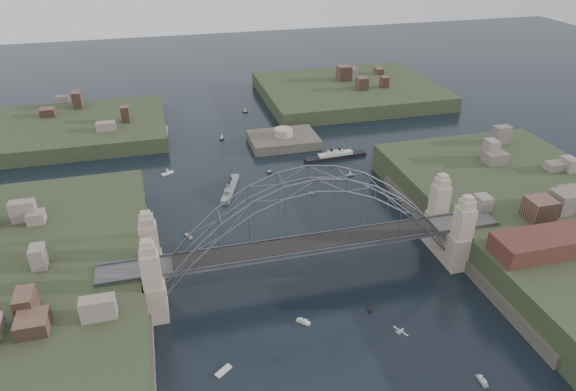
{
  "coord_description": "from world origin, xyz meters",
  "views": [
    {
      "loc": [
        -26.66,
        -83.99,
        68.26
      ],
      "look_at": [
        0.0,
        18.0,
        10.0
      ],
      "focal_mm": 32.45,
      "sensor_mm": 36.0,
      "label": 1
    }
  ],
  "objects_px": {
    "ocean_liner": "(335,156)",
    "fort_island": "(283,145)",
    "naval_cruiser_near": "(230,188)",
    "wharf_shed": "(543,244)",
    "naval_cruiser_far": "(164,134)",
    "bridge": "(311,227)"
  },
  "relations": [
    {
      "from": "wharf_shed",
      "to": "naval_cruiser_far",
      "type": "bearing_deg",
      "value": 124.65
    },
    {
      "from": "naval_cruiser_far",
      "to": "ocean_liner",
      "type": "bearing_deg",
      "value": -32.3
    },
    {
      "from": "naval_cruiser_near",
      "to": "bridge",
      "type": "bearing_deg",
      "value": -76.56
    },
    {
      "from": "fort_island",
      "to": "naval_cruiser_near",
      "type": "distance_m",
      "value": 35.41
    },
    {
      "from": "bridge",
      "to": "wharf_shed",
      "type": "height_order",
      "value": "bridge"
    },
    {
      "from": "wharf_shed",
      "to": "fort_island",
      "type": "bearing_deg",
      "value": 110.85
    },
    {
      "from": "naval_cruiser_far",
      "to": "naval_cruiser_near",
      "type": "bearing_deg",
      "value": -70.65
    },
    {
      "from": "naval_cruiser_near",
      "to": "naval_cruiser_far",
      "type": "xyz_separation_m",
      "value": [
        -15.66,
        44.6,
        0.04
      ]
    },
    {
      "from": "fort_island",
      "to": "ocean_liner",
      "type": "distance_m",
      "value": 19.86
    },
    {
      "from": "wharf_shed",
      "to": "bridge",
      "type": "bearing_deg",
      "value": 162.35
    },
    {
      "from": "ocean_liner",
      "to": "fort_island",
      "type": "bearing_deg",
      "value": 130.57
    },
    {
      "from": "bridge",
      "to": "fort_island",
      "type": "relative_size",
      "value": 3.82
    },
    {
      "from": "naval_cruiser_near",
      "to": "fort_island",
      "type": "bearing_deg",
      "value": 51.3
    },
    {
      "from": "bridge",
      "to": "naval_cruiser_far",
      "type": "distance_m",
      "value": 91.45
    },
    {
      "from": "wharf_shed",
      "to": "ocean_liner",
      "type": "xyz_separation_m",
      "value": [
        -19.1,
        68.94,
        -9.24
      ]
    },
    {
      "from": "ocean_liner",
      "to": "naval_cruiser_near",
      "type": "bearing_deg",
      "value": -160.27
    },
    {
      "from": "fort_island",
      "to": "naval_cruiser_near",
      "type": "bearing_deg",
      "value": -128.7
    },
    {
      "from": "fort_island",
      "to": "wharf_shed",
      "type": "bearing_deg",
      "value": -69.15
    },
    {
      "from": "fort_island",
      "to": "ocean_liner",
      "type": "height_order",
      "value": "fort_island"
    },
    {
      "from": "bridge",
      "to": "ocean_liner",
      "type": "bearing_deg",
      "value": 65.62
    },
    {
      "from": "wharf_shed",
      "to": "ocean_liner",
      "type": "bearing_deg",
      "value": 105.49
    },
    {
      "from": "ocean_liner",
      "to": "bridge",
      "type": "bearing_deg",
      "value": -114.38
    }
  ]
}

